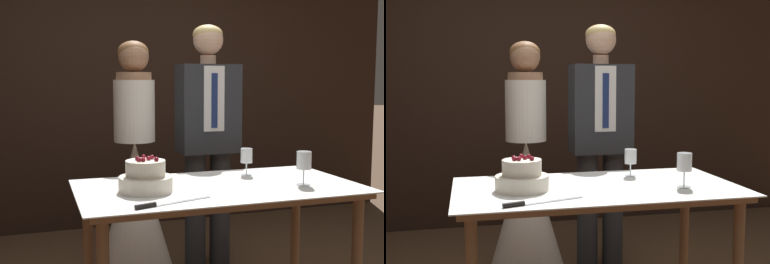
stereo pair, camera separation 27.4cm
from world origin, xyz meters
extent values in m
cube|color=black|center=(0.00, 2.12, 1.33)|extent=(5.38, 0.12, 2.66)
cylinder|color=brown|center=(-0.60, 0.32, 0.38)|extent=(0.06, 0.06, 0.75)
cylinder|color=brown|center=(0.70, 0.32, 0.38)|extent=(0.06, 0.06, 0.75)
cube|color=brown|center=(0.05, 0.01, 0.77)|extent=(1.43, 0.74, 0.03)
cube|color=white|center=(0.05, 0.01, 0.79)|extent=(1.49, 0.80, 0.01)
cylinder|color=silver|center=(-0.35, 0.00, 0.83)|extent=(0.27, 0.27, 0.08)
cylinder|color=silver|center=(-0.35, 0.00, 0.91)|extent=(0.20, 0.20, 0.08)
sphere|color=maroon|center=(-0.33, 0.00, 0.96)|extent=(0.02, 0.02, 0.02)
sphere|color=maroon|center=(-0.31, 0.03, 0.96)|extent=(0.02, 0.02, 0.02)
sphere|color=maroon|center=(-0.34, 0.05, 0.96)|extent=(0.02, 0.02, 0.02)
sphere|color=maroon|center=(-0.38, 0.01, 0.96)|extent=(0.02, 0.02, 0.02)
sphere|color=maroon|center=(-0.39, -0.03, 0.96)|extent=(0.02, 0.02, 0.02)
sphere|color=maroon|center=(-0.36, -0.03, 0.96)|extent=(0.02, 0.02, 0.02)
sphere|color=maroon|center=(-0.30, -0.04, 0.96)|extent=(0.02, 0.02, 0.02)
cube|color=silver|center=(-0.23, -0.26, 0.80)|extent=(0.29, 0.11, 0.00)
cylinder|color=black|center=(-0.42, -0.31, 0.81)|extent=(0.10, 0.05, 0.02)
cylinder|color=silver|center=(0.48, -0.12, 0.80)|extent=(0.07, 0.07, 0.00)
cylinder|color=silver|center=(0.48, -0.12, 0.84)|extent=(0.01, 0.01, 0.08)
cylinder|color=silver|center=(0.48, -0.12, 0.93)|extent=(0.08, 0.08, 0.09)
cylinder|color=maroon|center=(0.48, -0.12, 0.90)|extent=(0.06, 0.06, 0.04)
cylinder|color=silver|center=(0.31, 0.22, 0.80)|extent=(0.07, 0.07, 0.00)
cylinder|color=silver|center=(0.31, 0.22, 0.83)|extent=(0.01, 0.01, 0.07)
cylinder|color=silver|center=(0.31, 0.22, 0.91)|extent=(0.07, 0.07, 0.08)
cone|color=white|center=(-0.22, 0.90, 0.47)|extent=(0.54, 0.54, 0.94)
cylinder|color=white|center=(-0.22, 0.90, 1.14)|extent=(0.28, 0.28, 0.42)
cylinder|color=#A37556|center=(-0.22, 0.90, 1.38)|extent=(0.24, 0.24, 0.05)
sphere|color=#A37556|center=(-0.22, 0.90, 1.51)|extent=(0.21, 0.21, 0.21)
ellipsoid|color=brown|center=(-0.22, 0.92, 1.54)|extent=(0.21, 0.21, 0.15)
cylinder|color=#282B30|center=(0.22, 0.90, 0.42)|extent=(0.15, 0.15, 0.84)
cylinder|color=#282B30|center=(0.41, 0.90, 0.42)|extent=(0.15, 0.15, 0.84)
cube|color=#282B30|center=(0.32, 0.90, 1.15)|extent=(0.43, 0.24, 0.63)
cube|color=white|center=(0.32, 0.78, 1.22)|extent=(0.15, 0.01, 0.45)
cube|color=navy|center=(0.32, 0.77, 1.21)|extent=(0.04, 0.01, 0.38)
cylinder|color=#DBAD8E|center=(0.32, 0.90, 1.50)|extent=(0.11, 0.11, 0.06)
sphere|color=#DBAD8E|center=(0.32, 0.90, 1.63)|extent=(0.21, 0.21, 0.21)
ellipsoid|color=#D6B770|center=(0.32, 0.91, 1.67)|extent=(0.21, 0.21, 0.14)
camera|label=1|loc=(-0.87, -2.32, 1.35)|focal=45.00mm
camera|label=2|loc=(-0.61, -2.39, 1.35)|focal=45.00mm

